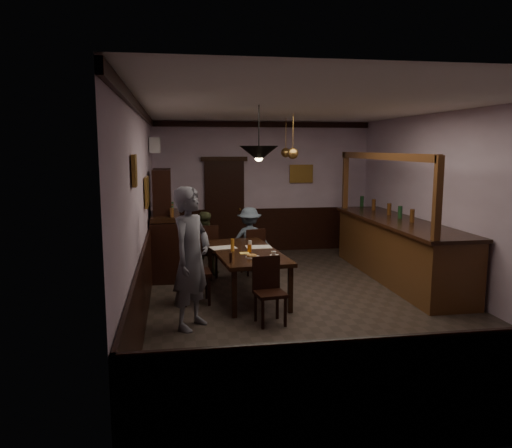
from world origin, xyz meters
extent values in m
cube|color=#2D2621|center=(0.00, 0.00, -0.01)|extent=(5.00, 8.00, 0.01)
cube|color=white|center=(0.00, 0.00, 3.00)|extent=(5.00, 8.00, 0.01)
cube|color=#B39AB3|center=(0.00, 4.00, 1.50)|extent=(5.00, 0.01, 3.00)
cube|color=#B39AB3|center=(0.00, -4.00, 1.50)|extent=(5.00, 0.01, 3.00)
cube|color=#B39AB3|center=(-2.50, 0.00, 1.50)|extent=(0.01, 8.00, 3.00)
cube|color=#B39AB3|center=(2.50, 0.00, 1.50)|extent=(0.01, 8.00, 3.00)
cube|color=black|center=(-0.90, 0.51, 0.72)|extent=(1.21, 2.29, 0.06)
cube|color=black|center=(-1.22, -0.54, 0.34)|extent=(0.07, 0.07, 0.69)
cube|color=black|center=(-0.38, -0.46, 0.34)|extent=(0.07, 0.07, 0.69)
cube|color=black|center=(-1.42, 1.49, 0.34)|extent=(0.07, 0.07, 0.69)
cube|color=black|center=(-0.58, 1.57, 0.34)|extent=(0.07, 0.07, 0.69)
cube|color=black|center=(-1.48, 1.81, 0.46)|extent=(0.46, 0.46, 0.05)
cube|color=black|center=(-1.46, 1.62, 0.74)|extent=(0.43, 0.07, 0.52)
cube|color=black|center=(-1.32, 2.00, 0.22)|extent=(0.04, 0.04, 0.44)
cube|color=black|center=(-1.67, 1.97, 0.22)|extent=(0.04, 0.04, 0.44)
cube|color=black|center=(-1.29, 1.65, 0.22)|extent=(0.04, 0.04, 0.44)
cube|color=black|center=(-1.64, 1.62, 0.22)|extent=(0.04, 0.04, 0.44)
cube|color=black|center=(-0.58, 1.90, 0.41)|extent=(0.48, 0.48, 0.05)
cube|color=black|center=(-0.54, 1.73, 0.66)|extent=(0.38, 0.14, 0.46)
cube|color=black|center=(-0.47, 2.09, 0.20)|extent=(0.04, 0.04, 0.40)
cube|color=black|center=(-0.78, 2.01, 0.20)|extent=(0.04, 0.04, 0.40)
cube|color=black|center=(-0.39, 1.79, 0.20)|extent=(0.04, 0.04, 0.40)
cube|color=black|center=(-0.69, 1.71, 0.20)|extent=(0.04, 0.04, 0.40)
cube|color=black|center=(-0.76, -0.88, 0.43)|extent=(0.45, 0.45, 0.05)
cube|color=black|center=(-0.79, -0.70, 0.68)|extent=(0.40, 0.09, 0.47)
cube|color=black|center=(-0.90, -1.06, 0.20)|extent=(0.04, 0.04, 0.41)
cube|color=black|center=(-0.58, -1.02, 0.20)|extent=(0.04, 0.04, 0.41)
cube|color=black|center=(-0.95, -0.74, 0.20)|extent=(0.04, 0.04, 0.41)
cube|color=black|center=(-0.63, -0.70, 0.20)|extent=(0.04, 0.04, 0.41)
cube|color=black|center=(-1.73, 0.23, 0.48)|extent=(0.47, 0.47, 0.05)
cube|color=black|center=(-1.93, 0.22, 0.77)|extent=(0.06, 0.45, 0.54)
cube|color=black|center=(-1.54, 0.06, 0.23)|extent=(0.04, 0.04, 0.46)
cube|color=black|center=(-1.55, 0.42, 0.23)|extent=(0.04, 0.04, 0.46)
cube|color=black|center=(-1.90, 0.04, 0.23)|extent=(0.04, 0.04, 0.46)
cube|color=black|center=(-1.92, 0.41, 0.23)|extent=(0.04, 0.04, 0.46)
imported|color=slate|center=(-1.82, -0.83, 0.95)|extent=(0.77, 0.83, 1.91)
imported|color=#464E2F|center=(-1.50, 2.01, 0.60)|extent=(0.65, 0.54, 1.21)
imported|color=slate|center=(-0.60, 2.10, 0.63)|extent=(0.83, 0.50, 1.26)
cube|color=silver|center=(-1.25, 0.78, 0.75)|extent=(0.48, 0.39, 0.01)
cube|color=silver|center=(-0.65, 0.75, 0.75)|extent=(0.42, 0.30, 0.01)
cube|color=#F8D55B|center=(-0.95, 0.30, 0.75)|extent=(0.16, 0.16, 0.00)
cylinder|color=white|center=(-0.52, 0.04, 0.76)|extent=(0.15, 0.15, 0.01)
imported|color=white|center=(-0.55, -0.03, 0.80)|extent=(0.09, 0.09, 0.07)
cylinder|color=white|center=(-0.87, -0.03, 0.76)|extent=(0.22, 0.22, 0.01)
torus|color=#C68C47|center=(-0.91, -0.04, 0.79)|extent=(0.13, 0.13, 0.04)
torus|color=#C68C47|center=(-0.88, -0.05, 0.79)|extent=(0.13, 0.13, 0.04)
cylinder|color=orange|center=(-0.86, 0.38, 0.81)|extent=(0.07, 0.07, 0.12)
cylinder|color=#BF721E|center=(-1.12, 0.50, 0.85)|extent=(0.06, 0.06, 0.20)
cylinder|color=silver|center=(-0.82, 0.57, 0.82)|extent=(0.06, 0.06, 0.15)
cylinder|color=black|center=(-1.24, -0.29, 0.82)|extent=(0.04, 0.04, 0.14)
cube|color=black|center=(-2.20, 2.10, 0.54)|extent=(0.54, 1.52, 1.09)
cube|color=black|center=(-2.20, 2.10, 1.14)|extent=(0.52, 1.47, 0.09)
cube|color=black|center=(-2.25, 2.10, 1.57)|extent=(0.33, 0.98, 0.87)
cube|color=#4C2C14|center=(2.00, 1.07, 0.53)|extent=(0.86, 4.03, 1.05)
cube|color=black|center=(1.98, 1.07, 1.07)|extent=(0.96, 4.12, 0.06)
cube|color=#4C2C14|center=(1.62, 1.07, 2.25)|extent=(0.10, 3.93, 0.12)
cube|color=#4C2C14|center=(1.62, -0.85, 1.68)|extent=(0.10, 0.10, 1.25)
cube|color=#4C2C14|center=(1.62, 2.98, 1.68)|extent=(0.10, 0.10, 1.25)
cube|color=black|center=(-0.90, 3.95, 1.05)|extent=(0.90, 0.06, 2.10)
cube|color=white|center=(-2.38, 2.90, 2.45)|extent=(0.20, 0.85, 0.30)
cube|color=olive|center=(-2.46, -1.60, 2.15)|extent=(0.04, 0.28, 0.36)
cube|color=olive|center=(-2.46, 0.80, 1.70)|extent=(0.04, 0.62, 0.48)
cube|color=olive|center=(0.90, 3.96, 1.80)|extent=(0.55, 0.04, 0.42)
cylinder|color=black|center=(-0.82, -0.28, 2.66)|extent=(0.02, 0.02, 0.68)
cone|color=black|center=(-0.82, -0.28, 2.32)|extent=(0.56, 0.56, 0.22)
sphere|color=#FFD88C|center=(-0.82, -0.28, 2.27)|extent=(0.12, 0.12, 0.12)
cylinder|color=#BF8C3F|center=(0.10, 1.49, 2.65)|extent=(0.02, 0.02, 0.70)
cone|color=#BF8C3F|center=(0.10, 1.49, 2.30)|extent=(0.20, 0.20, 0.22)
sphere|color=#FFD88C|center=(0.10, 1.49, 2.25)|extent=(0.12, 0.12, 0.12)
cylinder|color=#BF8C3F|center=(0.30, 2.95, 2.65)|extent=(0.02, 0.02, 0.70)
cone|color=#BF8C3F|center=(0.30, 2.95, 2.30)|extent=(0.20, 0.20, 0.22)
sphere|color=#FFD88C|center=(0.30, 2.95, 2.25)|extent=(0.12, 0.12, 0.12)
camera|label=1|loc=(-2.02, -7.35, 2.41)|focal=35.00mm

